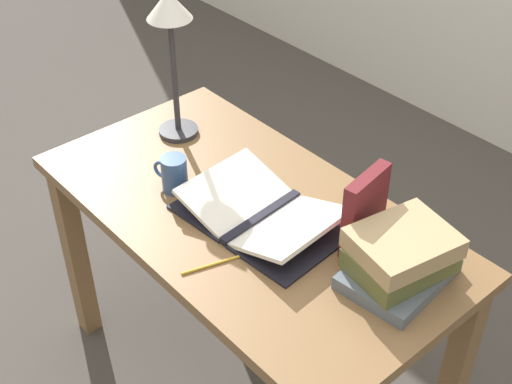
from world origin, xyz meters
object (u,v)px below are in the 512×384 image
Objects in this scene: open_book at (262,214)px; reading_lamp at (171,29)px; book_standing_upright at (365,210)px; book_stack_tall at (401,258)px; pencil at (213,264)px; coffee_mug at (174,174)px.

open_book is 0.58m from reading_lamp.
reading_lamp is (-0.71, -0.05, 0.24)m from book_standing_upright.
book_stack_tall is (0.38, 0.10, 0.05)m from open_book.
open_book is 0.28m from book_standing_upright.
reading_lamp reaches higher than pencil.
book_stack_tall is 0.90m from reading_lamp.
reading_lamp is 4.46× the size of coffee_mug.
book_stack_tall is 2.72× the size of coffee_mug.
coffee_mug is at bearing 160.49° from pencil.
coffee_mug reaches higher than open_book.
coffee_mug is at bearing -163.50° from book_stack_tall.
reading_lamp reaches higher than book_standing_upright.
open_book is at bearing -9.78° from reading_lamp.
pencil is at bearing -80.32° from open_book.
open_book is 2.15× the size of book_standing_upright.
book_standing_upright is at bearing 24.43° from open_book.
coffee_mug is 0.64× the size of pencil.
coffee_mug is (0.22, -0.17, -0.29)m from reading_lamp.
book_standing_upright is (0.23, 0.13, 0.08)m from open_book.
open_book is 1.63× the size of book_stack_tall.
book_stack_tall is at bearing 0.92° from reading_lamp.
coffee_mug is (-0.26, -0.09, 0.03)m from open_book.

